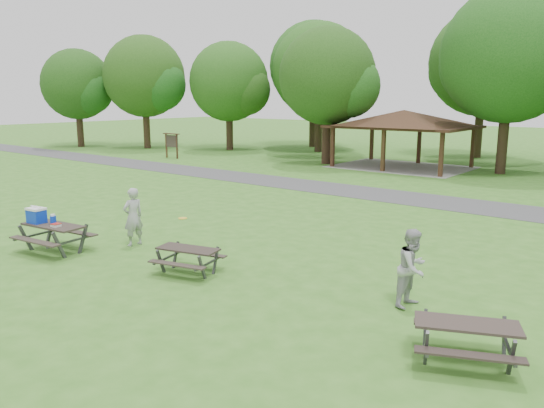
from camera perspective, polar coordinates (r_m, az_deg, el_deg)
The scene contains 18 objects.
ground at distance 14.87m, azimuth -12.84°, elevation -6.84°, with size 160.00×160.00×0.00m, color #387320.
asphalt_path at distance 25.69m, azimuth 12.30°, elevation 0.91°, with size 120.00×3.20×0.02m, color #434245.
pavilion at distance 36.06m, azimuth 13.97°, elevation 8.69°, with size 8.60×7.01×3.76m.
notice_board at distance 41.16m, azimuth -10.76°, elevation 6.68°, with size 1.60×0.30×1.88m.
tree_row_a at distance 49.72m, azimuth -13.47°, elevation 12.95°, with size 7.56×7.20×9.97m.
tree_row_b at distance 46.91m, azimuth -4.57°, elevation 12.73°, with size 7.14×6.80×9.28m.
tree_row_c at distance 45.32m, azimuth 5.24°, elevation 13.87°, with size 8.19×7.80×10.67m.
tree_row_d at distance 37.13m, azimuth 6.10°, elevation 13.21°, with size 6.93×6.60×9.27m.
tree_row_e at distance 34.98m, azimuth 24.38°, elevation 14.06°, with size 8.40×8.00×11.02m.
tree_deep_a at distance 49.92m, azimuth 4.59°, elevation 14.34°, with size 8.40×8.00×11.38m.
tree_deep_b at distance 43.77m, azimuth 21.93°, elevation 13.66°, with size 8.40×8.00×11.13m.
tree_flank_left at distance 52.93m, azimuth -20.16°, elevation 11.78°, with size 6.72×6.40×8.93m.
picnic_table_near at distance 17.30m, azimuth -22.96°, elevation -2.13°, with size 2.21×1.86×1.40m.
picnic_table_middle at distance 14.20m, azimuth -9.01°, elevation -5.34°, with size 1.92×1.69×0.71m.
picnic_table_far at distance 10.08m, azimuth 20.21°, elevation -12.84°, with size 2.19×2.02×0.77m.
frisbee_in_flight at distance 15.56m, azimuth -9.58°, elevation -1.52°, with size 0.29×0.29×0.02m.
frisbee_thrower at distance 17.07m, azimuth -14.71°, elevation -1.35°, with size 0.67×0.44×1.84m, color #A0A0A3.
frisbee_catcher at distance 12.20m, azimuth 14.92°, elevation -6.66°, with size 0.86×0.67×1.77m, color #A9A9AC.
Camera 1 is at (11.16, -8.68, 4.59)m, focal length 35.00 mm.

